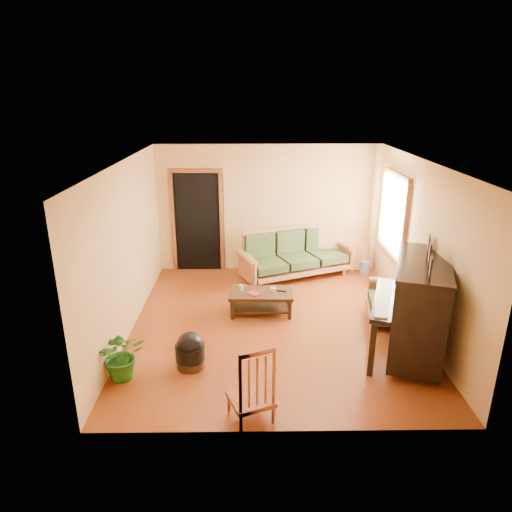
{
  "coord_description": "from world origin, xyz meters",
  "views": [
    {
      "loc": [
        -0.37,
        -6.6,
        3.53
      ],
      "look_at": [
        -0.28,
        0.2,
        1.1
      ],
      "focal_mm": 32.0,
      "sensor_mm": 36.0,
      "label": 1
    }
  ],
  "objects_px": {
    "footstool": "(190,354)",
    "coffee_table": "(261,302)",
    "sofa": "(297,254)",
    "potted_plant": "(122,355)",
    "ceramic_crock": "(365,267)",
    "piano": "(418,310)",
    "red_chair": "(250,380)",
    "armchair": "(392,296)"
  },
  "relations": [
    {
      "from": "footstool",
      "to": "ceramic_crock",
      "type": "distance_m",
      "value": 4.69
    },
    {
      "from": "armchair",
      "to": "red_chair",
      "type": "bearing_deg",
      "value": -125.04
    },
    {
      "from": "sofa",
      "to": "potted_plant",
      "type": "distance_m",
      "value": 4.34
    },
    {
      "from": "sofa",
      "to": "red_chair",
      "type": "height_order",
      "value": "red_chair"
    },
    {
      "from": "armchair",
      "to": "ceramic_crock",
      "type": "distance_m",
      "value": 2.16
    },
    {
      "from": "sofa",
      "to": "footstool",
      "type": "relative_size",
      "value": 5.55
    },
    {
      "from": "armchair",
      "to": "footstool",
      "type": "distance_m",
      "value": 3.37
    },
    {
      "from": "ceramic_crock",
      "to": "potted_plant",
      "type": "bearing_deg",
      "value": -137.92
    },
    {
      "from": "sofa",
      "to": "potted_plant",
      "type": "xyz_separation_m",
      "value": [
        -2.6,
        -3.47,
        -0.14
      ]
    },
    {
      "from": "sofa",
      "to": "footstool",
      "type": "height_order",
      "value": "sofa"
    },
    {
      "from": "coffee_table",
      "to": "red_chair",
      "type": "relative_size",
      "value": 1.09
    },
    {
      "from": "piano",
      "to": "potted_plant",
      "type": "xyz_separation_m",
      "value": [
        -3.98,
        -0.48,
        -0.37
      ]
    },
    {
      "from": "sofa",
      "to": "ceramic_crock",
      "type": "xyz_separation_m",
      "value": [
        1.45,
        0.19,
        -0.36
      ]
    },
    {
      "from": "red_chair",
      "to": "ceramic_crock",
      "type": "xyz_separation_m",
      "value": [
        2.39,
        4.46,
        -0.37
      ]
    },
    {
      "from": "coffee_table",
      "to": "potted_plant",
      "type": "relative_size",
      "value": 1.58
    },
    {
      "from": "piano",
      "to": "ceramic_crock",
      "type": "bearing_deg",
      "value": 107.96
    },
    {
      "from": "piano",
      "to": "red_chair",
      "type": "relative_size",
      "value": 1.64
    },
    {
      "from": "armchair",
      "to": "piano",
      "type": "relative_size",
      "value": 0.54
    },
    {
      "from": "sofa",
      "to": "coffee_table",
      "type": "relative_size",
      "value": 2.11
    },
    {
      "from": "piano",
      "to": "footstool",
      "type": "xyz_separation_m",
      "value": [
        -3.13,
        -0.25,
        -0.52
      ]
    },
    {
      "from": "footstool",
      "to": "ceramic_crock",
      "type": "relative_size",
      "value": 1.63
    },
    {
      "from": "armchair",
      "to": "red_chair",
      "type": "relative_size",
      "value": 0.89
    },
    {
      "from": "sofa",
      "to": "red_chair",
      "type": "xyz_separation_m",
      "value": [
        -0.94,
        -4.28,
        0.01
      ]
    },
    {
      "from": "piano",
      "to": "coffee_table",
      "type": "bearing_deg",
      "value": 166.67
    },
    {
      "from": "sofa",
      "to": "red_chair",
      "type": "distance_m",
      "value": 4.38
    },
    {
      "from": "ceramic_crock",
      "to": "potted_plant",
      "type": "distance_m",
      "value": 5.46
    },
    {
      "from": "coffee_table",
      "to": "piano",
      "type": "height_order",
      "value": "piano"
    },
    {
      "from": "footstool",
      "to": "coffee_table",
      "type": "bearing_deg",
      "value": 58.35
    },
    {
      "from": "armchair",
      "to": "ceramic_crock",
      "type": "relative_size",
      "value": 3.52
    },
    {
      "from": "footstool",
      "to": "red_chair",
      "type": "relative_size",
      "value": 0.41
    },
    {
      "from": "red_chair",
      "to": "potted_plant",
      "type": "relative_size",
      "value": 1.45
    },
    {
      "from": "piano",
      "to": "ceramic_crock",
      "type": "relative_size",
      "value": 6.48
    },
    {
      "from": "red_chair",
      "to": "potted_plant",
      "type": "xyz_separation_m",
      "value": [
        -1.67,
        0.8,
        -0.15
      ]
    },
    {
      "from": "footstool",
      "to": "potted_plant",
      "type": "distance_m",
      "value": 0.89
    },
    {
      "from": "armchair",
      "to": "red_chair",
      "type": "height_order",
      "value": "red_chair"
    },
    {
      "from": "coffee_table",
      "to": "ceramic_crock",
      "type": "relative_size",
      "value": 4.28
    },
    {
      "from": "coffee_table",
      "to": "footstool",
      "type": "distance_m",
      "value": 1.9
    },
    {
      "from": "potted_plant",
      "to": "piano",
      "type": "bearing_deg",
      "value": 6.92
    },
    {
      "from": "coffee_table",
      "to": "potted_plant",
      "type": "height_order",
      "value": "potted_plant"
    },
    {
      "from": "sofa",
      "to": "armchair",
      "type": "height_order",
      "value": "sofa"
    },
    {
      "from": "coffee_table",
      "to": "piano",
      "type": "distance_m",
      "value": 2.59
    },
    {
      "from": "ceramic_crock",
      "to": "piano",
      "type": "bearing_deg",
      "value": -91.29
    }
  ]
}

